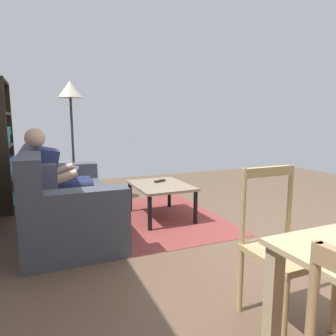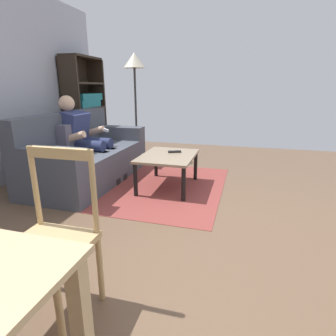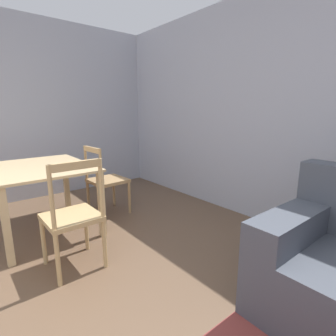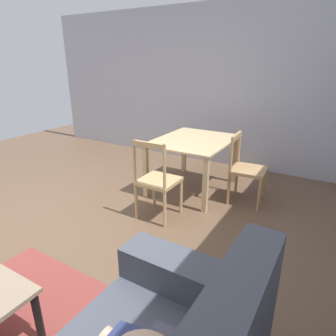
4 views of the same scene
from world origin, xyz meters
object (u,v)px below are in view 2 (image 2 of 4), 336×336
object	(u,v)px
couch	(85,157)
dining_chair_facing_couch	(50,243)
tv_remote	(175,152)
person_lounging	(84,137)
floor_lamp	(135,71)
coffee_table	(168,159)
bookshelf	(85,114)

from	to	relation	value
couch	dining_chair_facing_couch	distance (m)	2.43
tv_remote	person_lounging	bearing A→B (deg)	71.81
person_lounging	floor_lamp	size ratio (longest dim) A/B	0.64
person_lounging	coffee_table	size ratio (longest dim) A/B	1.32
dining_chair_facing_couch	couch	bearing A→B (deg)	27.79
person_lounging	bookshelf	bearing A→B (deg)	30.37
tv_remote	bookshelf	bearing A→B (deg)	36.82
coffee_table	bookshelf	world-z (taller)	bookshelf
coffee_table	floor_lamp	xyz separation A→B (m)	(1.25, 0.92, 1.15)
coffee_table	tv_remote	xyz separation A→B (m)	(0.15, -0.05, 0.07)
coffee_table	dining_chair_facing_couch	world-z (taller)	dining_chair_facing_couch
coffee_table	dining_chair_facing_couch	xyz separation A→B (m)	(-2.16, 0.06, 0.08)
dining_chair_facing_couch	person_lounging	bearing A→B (deg)	27.78
dining_chair_facing_couch	coffee_table	bearing A→B (deg)	-1.52
couch	floor_lamp	xyz separation A→B (m)	(1.26, -0.27, 1.19)
coffee_table	floor_lamp	bearing A→B (deg)	36.51
couch	dining_chair_facing_couch	xyz separation A→B (m)	(-2.15, -1.13, 0.12)
floor_lamp	bookshelf	bearing A→B (deg)	88.53
dining_chair_facing_couch	floor_lamp	bearing A→B (deg)	14.25
tv_remote	floor_lamp	distance (m)	1.82
person_lounging	floor_lamp	bearing A→B (deg)	-13.28
dining_chair_facing_couch	floor_lamp	world-z (taller)	floor_lamp
couch	tv_remote	distance (m)	1.25
coffee_table	tv_remote	world-z (taller)	tv_remote
person_lounging	bookshelf	xyz separation A→B (m)	(1.25, 0.73, 0.18)
tv_remote	floor_lamp	xyz separation A→B (m)	(1.10, 0.97, 1.08)
person_lounging	dining_chair_facing_couch	xyz separation A→B (m)	(-2.19, -1.15, -0.15)
tv_remote	dining_chair_facing_couch	xyz separation A→B (m)	(-2.31, 0.11, 0.01)
person_lounging	coffee_table	distance (m)	1.23
tv_remote	bookshelf	xyz separation A→B (m)	(1.12, 1.99, 0.33)
tv_remote	couch	bearing A→B (deg)	73.78
coffee_table	bookshelf	distance (m)	2.36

